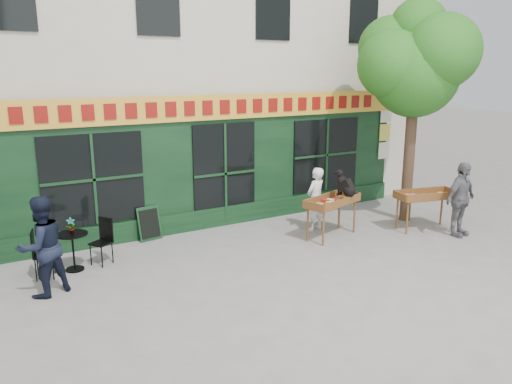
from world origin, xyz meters
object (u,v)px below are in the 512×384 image
Objects in this scene: woman at (315,199)px; man_right at (460,199)px; dog at (346,183)px; book_cart_right at (426,197)px; bistro_table at (73,244)px; man_left at (42,247)px; book_cart_center at (332,203)px.

woman is 0.88× the size of man_right.
dog is 0.37× the size of book_cart_right.
woman is 5.70m from bistro_table.
dog is 2.18m from book_cart_right.
book_cart_right is 8.75m from man_left.
man_right is 9.15m from man_left.
book_cart_center is 6.34m from man_left.
book_cart_right is at bearing -11.92° from bistro_table.
bistro_table is at bearing 153.37° from book_cart_center.
dog is 0.34× the size of man_right.
bistro_table is 1.17m from man_left.
man_left reaches higher than woman.
man_left is (-8.71, 0.80, 0.07)m from book_cart_right.
book_cart_right is at bearing 133.33° from woman.
dog is 0.93m from woman.
book_cart_center is at bearing 176.82° from book_cart_right.
dog is at bearing -24.91° from book_cart_center.
man_left is at bearing -171.69° from book_cart_right.
woman is 2.06× the size of bistro_table.
man_right is (0.30, -0.75, 0.07)m from book_cart_right.
book_cart_right is (2.37, -0.71, 0.00)m from book_cart_center.
man_left is (-6.34, 0.09, 0.07)m from book_cart_center.
man_right is (2.67, -1.46, 0.07)m from book_cart_center.
book_cart_center is at bearing 73.22° from woman.
man_right reaches higher than dog.
man_right reaches higher than book_cart_center.
bistro_table is (-5.68, 0.34, -0.24)m from woman.
dog reaches higher than bistro_table.
woman reaches higher than bistro_table.
man_left is (-9.01, 1.55, 0.00)m from man_right.
book_cart_right is 0.89× the size of man_left.
man_right reaches higher than bistro_table.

